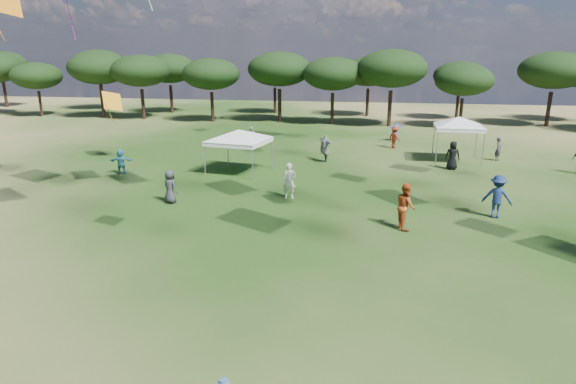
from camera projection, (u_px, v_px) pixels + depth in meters
name	position (u px, v px, depth m)	size (l,w,h in m)	color
tree_line	(383.00, 70.00, 50.58)	(108.78, 17.63, 7.77)	black
tent_left	(239.00, 132.00, 28.88)	(6.50, 6.50, 2.93)	gray
tent_right	(460.00, 119.00, 31.84)	(6.16, 6.16, 3.31)	gray
festival_crowd	(367.00, 157.00, 29.78)	(28.54, 23.08, 1.93)	teal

